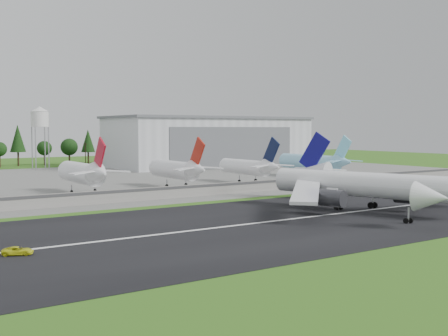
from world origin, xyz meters
TOP-DOWN VIEW (x-y plane):
  - ground at (0.00, 0.00)m, footprint 600.00×600.00m
  - runway at (0.00, 10.00)m, footprint 320.00×60.00m
  - runway_centerline at (0.00, 10.00)m, footprint 220.00×1.00m
  - apron at (0.00, 120.00)m, footprint 320.00×150.00m
  - blast_fence at (0.00, 54.99)m, footprint 240.00×0.61m
  - hangar_east at (75.00, 164.92)m, footprint 102.00×47.00m
  - water_tower at (-5.00, 185.00)m, footprint 8.40×8.40m
  - utility_poles at (0.00, 200.00)m, footprint 230.00×3.00m
  - treeline at (0.00, 215.00)m, footprint 320.00×16.00m
  - main_airliner at (19.33, 9.58)m, footprint 54.58×57.93m
  - ground_vehicle at (-58.21, 7.09)m, footprint 5.03×3.72m
  - parked_jet_red_a at (-22.69, 76.59)m, footprint 7.36×31.29m
  - parked_jet_red_b at (8.05, 76.56)m, footprint 7.36×31.29m
  - parked_jet_navy at (36.27, 76.52)m, footprint 7.36×31.29m
  - parked_jet_skyblue at (71.26, 81.58)m, footprint 7.36×37.29m

SIDE VIEW (x-z plane):
  - ground at x=0.00m, z-range 0.00..0.00m
  - utility_poles at x=0.00m, z-range -6.00..6.00m
  - treeline at x=0.00m, z-range -11.00..11.00m
  - runway at x=0.00m, z-range 0.00..0.10m
  - apron at x=0.00m, z-range 0.00..0.10m
  - runway_centerline at x=0.00m, z-range 0.10..0.12m
  - ground_vehicle at x=-58.21m, z-range 0.10..1.37m
  - blast_fence at x=0.00m, z-range 0.06..3.56m
  - main_airliner at x=19.33m, z-range -4.19..13.98m
  - parked_jet_navy at x=36.27m, z-range -2.27..14.18m
  - parked_jet_red_b at x=8.05m, z-range -2.17..14.51m
  - parked_jet_skyblue at x=71.26m, z-range -2.17..14.62m
  - parked_jet_red_a at x=-22.69m, z-range -2.07..14.82m
  - hangar_east at x=75.00m, z-range 0.03..25.23m
  - water_tower at x=-5.00m, z-range 9.85..39.25m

